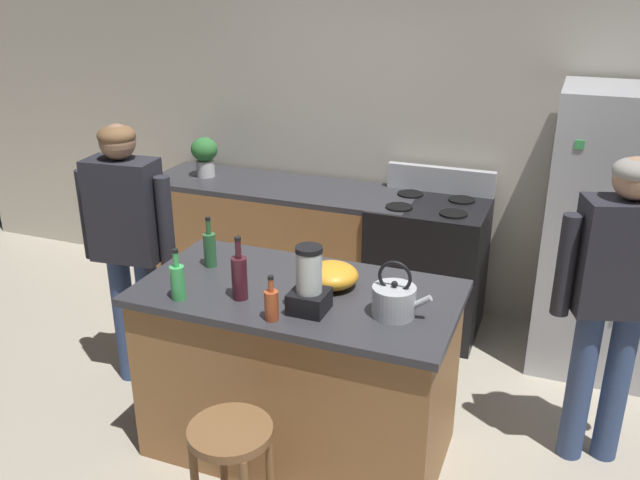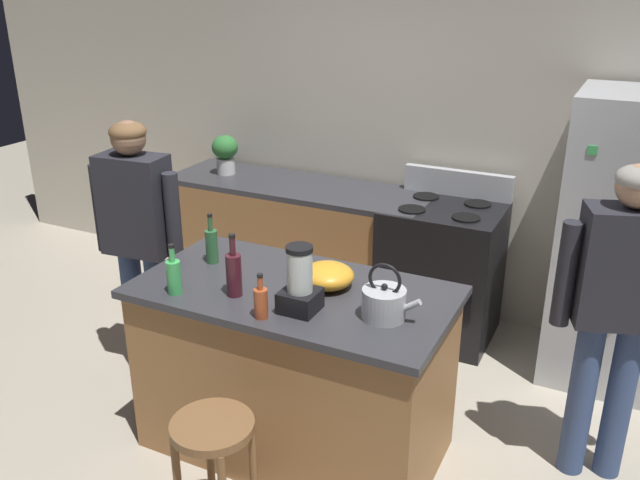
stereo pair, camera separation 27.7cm
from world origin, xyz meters
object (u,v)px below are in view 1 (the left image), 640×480
Objects in this scene: kitchen_island at (299,370)px; bottle_soda at (178,281)px; mixing_bowl at (332,275)px; tea_kettle at (394,299)px; bar_stool at (232,455)px; person_by_island_left at (128,234)px; bottle_olive_oil at (210,248)px; person_by_sink_right at (616,287)px; stove_range at (427,266)px; potted_plant at (205,154)px; bottle_cooking_sauce at (271,304)px; refrigerator at (621,236)px; bottle_wine at (239,276)px; blender_appliance at (309,285)px.

bottle_soda is at bearing -148.69° from kitchen_island.
tea_kettle reaches higher than mixing_bowl.
bar_stool is at bearing -128.14° from tea_kettle.
person_by_island_left reaches higher than mixing_bowl.
person_by_sink_right is at bearing 11.23° from bottle_olive_oil.
stove_range is 2.04m from person_by_island_left.
potted_plant is at bearing 121.17° from bottle_olive_oil.
kitchen_island is at bearing 91.95° from bottle_cooking_sauce.
person_by_island_left is 0.65m from bottle_olive_oil.
mixing_bowl is at bearing -134.32° from refrigerator.
bottle_soda is 0.81× the size of bottle_wine.
person_by_sink_right is (2.62, 0.25, 0.01)m from person_by_island_left.
potted_plant is (-1.75, 0.03, 0.63)m from stove_range.
stove_range is at bearing 58.81° from bottle_olive_oil.
bottle_olive_oil is (-0.32, 0.28, -0.02)m from bottle_wine.
potted_plant is 0.94× the size of blender_appliance.
bottle_cooking_sauce reaches higher than mixing_bowl.
potted_plant is 1.09× the size of bottle_olive_oil.
person_by_sink_right is 2.03m from bottle_olive_oil.
potted_plant is at bearing 116.78° from bottle_soda.
refrigerator is at bearing 57.57° from tea_kettle.
kitchen_island is at bearing -11.38° from person_by_island_left.
blender_appliance is (-1.38, -1.69, 0.18)m from refrigerator.
tea_kettle is at bearing -40.18° from potted_plant.
kitchen_island is 0.80m from bottle_soda.
person_by_sink_right is 6.37× the size of bottle_soda.
bottle_olive_oil reaches higher than bottle_cooking_sauce.
bar_stool is 1.98× the size of blender_appliance.
kitchen_island is 0.89× the size of refrigerator.
blender_appliance is at bearing 0.02° from bottle_wine.
bottle_olive_oil is at bearing -58.83° from potted_plant.
bottle_wine is at bearing 112.20° from bar_stool.
kitchen_island is at bearing -47.42° from potted_plant.
bar_stool is 0.85m from bottle_soda.
refrigerator is 2.37m from bottle_cooking_sauce.
bottle_olive_oil is at bearing 97.49° from bottle_soda.
bottle_olive_oil is at bearing -168.77° from person_by_sink_right.
potted_plant reaches higher than kitchen_island.
person_by_island_left is 5.89× the size of bottle_olive_oil.
person_by_sink_right is at bearing 5.48° from person_by_island_left.
person_by_island_left reaches higher than kitchen_island.
person_by_island_left is 2.64m from person_by_sink_right.
person_by_island_left is at bearing 154.66° from bottle_cooking_sauce.
bottle_cooking_sauce is 0.78× the size of bottle_olive_oil.
bottle_soda is (-0.49, 0.43, 0.54)m from bar_stool.
person_by_sink_right is 1.10m from tea_kettle.
refrigerator is 2.50m from bottle_olive_oil.
person_by_island_left is 2.57× the size of bar_stool.
bottle_olive_oil reaches higher than tea_kettle.
kitchen_island is at bearing -161.42° from person_by_sink_right.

